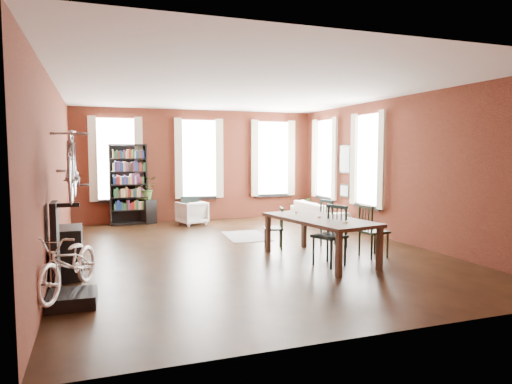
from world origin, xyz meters
name	(u,v)px	position (x,y,z in m)	size (l,w,h in m)	color
room	(249,145)	(0.25, 0.62, 2.14)	(9.00, 9.04, 3.22)	black
dining_table	(319,239)	(0.99, -1.21, 0.39)	(1.05, 2.31, 0.79)	brown
dining_chair_a	(329,236)	(0.98, -1.60, 0.52)	(0.48, 0.48, 1.04)	#173133
dining_chair_b	(273,228)	(0.57, 0.02, 0.42)	(0.39, 0.39, 0.85)	black
dining_chair_c	(374,231)	(2.09, -1.30, 0.49)	(0.45, 0.45, 0.98)	black
dining_chair_d	(334,223)	(1.82, -0.25, 0.50)	(0.46, 0.46, 1.00)	#193837
bookshelf	(129,184)	(-2.00, 4.30, 1.10)	(1.00, 0.32, 2.20)	black
white_armchair	(192,212)	(-0.38, 3.67, 0.35)	(0.69, 0.64, 0.71)	silver
cream_sofa	(319,209)	(2.95, 2.60, 0.41)	(2.08, 0.61, 0.81)	beige
striped_rug	(246,236)	(0.46, 1.50, 0.01)	(0.92, 1.47, 0.01)	black
bike_trainer	(72,299)	(-3.18, -2.39, 0.09)	(0.60, 0.60, 0.17)	black
bike_wall_rack	(55,249)	(-3.40, -1.80, 0.65)	(0.16, 0.60, 1.30)	black
console_table	(69,252)	(-3.28, -0.90, 0.40)	(0.40, 0.80, 0.80)	black
plant_stand	(148,211)	(-1.48, 4.28, 0.33)	(0.33, 0.33, 0.67)	black
plant_by_sofa	(305,213)	(3.18, 3.94, 0.13)	(0.33, 0.60, 0.27)	#325E25
plant_small	(381,239)	(3.04, -0.18, 0.07)	(0.19, 0.37, 0.13)	#255321
bicycle_floor	(69,235)	(-3.19, -2.41, 0.94)	(0.53, 0.80, 1.53)	white
bicycle_hung	(71,141)	(-3.15, -1.80, 2.13)	(0.47, 1.00, 1.66)	#A5A8AD
plant_on_stand	(147,191)	(-1.52, 4.30, 0.92)	(0.58, 0.64, 0.50)	#3A6227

